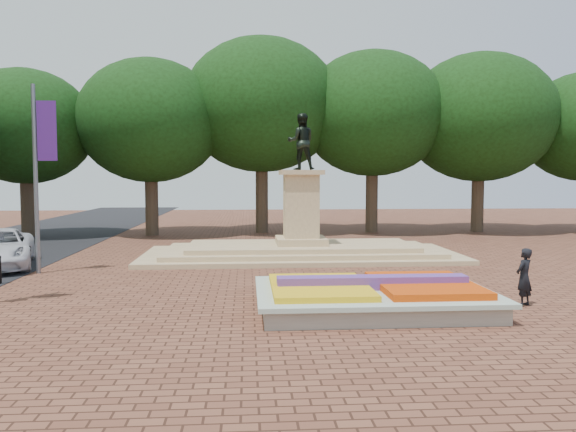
% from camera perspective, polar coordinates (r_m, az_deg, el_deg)
% --- Properties ---
extents(ground, '(90.00, 90.00, 0.00)m').
position_cam_1_polar(ground, '(17.44, 3.84, -7.94)').
color(ground, brown).
rests_on(ground, ground).
extents(flower_bed, '(6.30, 4.30, 0.91)m').
position_cam_1_polar(flower_bed, '(15.62, 8.65, -7.97)').
color(flower_bed, gray).
rests_on(flower_bed, ground).
extents(monument, '(14.00, 6.00, 6.40)m').
position_cam_1_polar(monument, '(25.16, 1.32, -2.21)').
color(monument, tan).
rests_on(monument, ground).
extents(tree_row_back, '(44.80, 8.80, 10.43)m').
position_cam_1_polar(tree_row_back, '(35.35, 3.59, 8.97)').
color(tree_row_back, '#3C2C21').
rests_on(tree_row_back, ground).
extents(pedestrian, '(0.71, 0.66, 1.63)m').
position_cam_1_polar(pedestrian, '(17.07, 22.85, -5.73)').
color(pedestrian, black).
rests_on(pedestrian, ground).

